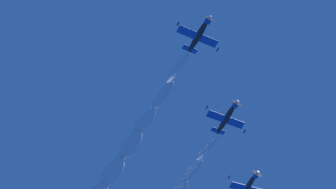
{
  "coord_description": "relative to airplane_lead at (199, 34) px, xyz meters",
  "views": [
    {
      "loc": [
        -36.87,
        12.07,
        1.45
      ],
      "look_at": [
        12.18,
        4.26,
        91.15
      ],
      "focal_mm": 66.9,
      "sensor_mm": 36.0,
      "label": 1
    }
  ],
  "objects": [
    {
      "name": "airplane_right_wingman",
      "position": [
        27.87,
        -14.13,
        -0.94
      ],
      "size": [
        6.86,
        7.36,
        3.53
      ],
      "color": "#232328"
    },
    {
      "name": "airplane_lead",
      "position": [
        0.0,
        0.0,
        0.0
      ],
      "size": [
        6.89,
        7.39,
        3.21
      ],
      "color": "#232328"
    },
    {
      "name": "airplane_left_wingman",
      "position": [
        13.96,
        -7.34,
        -1.04
      ],
      "size": [
        6.87,
        7.45,
        3.27
      ],
      "color": "#232328"
    },
    {
      "name": "smoke_trail_lead",
      "position": [
        23.65,
        9.65,
        -3.5
      ],
      "size": [
        33.33,
        15.43,
        6.72
      ],
      "color": "white"
    }
  ]
}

